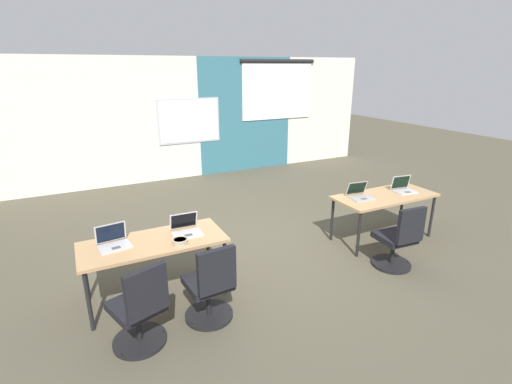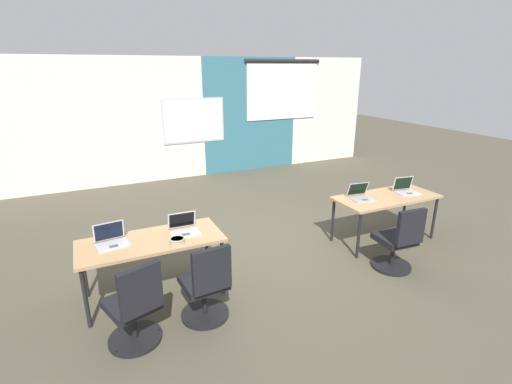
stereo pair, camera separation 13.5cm
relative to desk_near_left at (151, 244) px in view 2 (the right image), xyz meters
name	(u,v)px [view 2 (the right image)]	position (x,y,z in m)	size (l,w,h in m)	color
ground_plane	(265,245)	(1.75, 0.60, -0.66)	(24.00, 24.00, 0.00)	#4C4738
back_wall_assembly	(189,118)	(1.81, 4.80, 0.75)	(10.00, 0.27, 2.80)	silver
desk_near_left	(151,244)	(0.00, 0.00, 0.00)	(1.60, 0.70, 0.72)	tan
desk_near_right	(386,200)	(3.50, 0.00, 0.00)	(1.60, 0.70, 0.72)	tan
laptop_near_right_inner	(361,196)	(3.07, 0.08, 0.11)	(0.37, 0.35, 0.23)	#9E9EA3
chair_near_right_inner	(398,244)	(3.00, -0.78, -0.28)	(0.52, 0.55, 0.92)	black
laptop_near_left_inner	(184,229)	(0.39, 0.03, 0.11)	(0.34, 0.31, 0.23)	silver
chair_near_left_inner	(206,289)	(0.41, -0.70, -0.28)	(0.52, 0.55, 0.92)	black
laptop_near_left_end	(111,240)	(-0.41, 0.07, 0.11)	(0.36, 0.31, 0.24)	#B7B7BC
chair_near_left_end	(135,311)	(-0.32, -0.77, -0.28)	(0.56, 0.61, 0.92)	black
laptop_near_right_end	(406,189)	(3.89, 0.01, 0.11)	(0.37, 0.32, 0.23)	#B7B7BC
snack_bowl	(177,240)	(0.25, -0.21, 0.10)	(0.18, 0.18, 0.06)	tan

